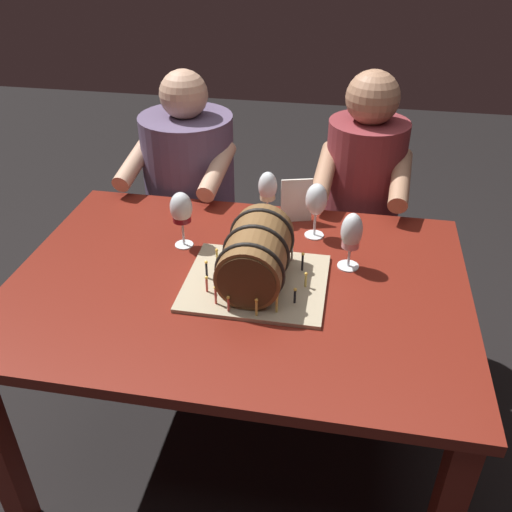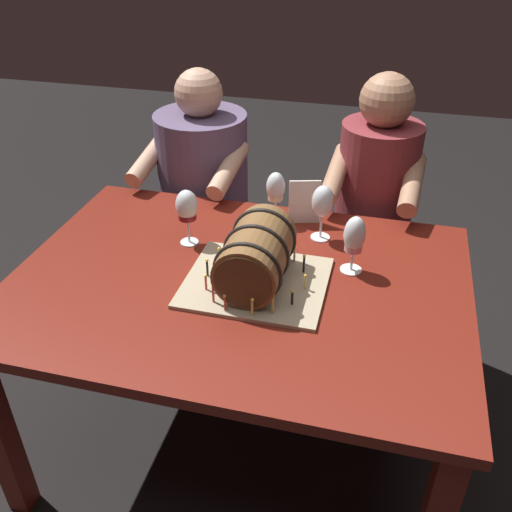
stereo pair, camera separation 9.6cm
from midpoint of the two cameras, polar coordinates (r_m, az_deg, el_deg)
name	(u,v)px [view 2 (the right image)]	position (r m, az deg, el deg)	size (l,w,h in m)	color
ground_plane	(242,438)	(2.21, -0.17, -18.04)	(8.00, 8.00, 0.00)	black
dining_table	(239,305)	(1.76, -0.20, -5.03)	(1.38, 0.99, 0.73)	maroon
barrel_cake	(256,258)	(1.63, 1.69, -0.29)	(0.42, 0.36, 0.21)	tan
wine_glass_red	(187,208)	(1.82, -5.55, 4.89)	(0.07, 0.07, 0.19)	white
wine_glass_empty	(323,203)	(1.86, 8.28, 5.36)	(0.07, 0.07, 0.19)	white
wine_glass_white	(276,189)	(1.96, 3.43, 6.76)	(0.07, 0.07, 0.19)	white
wine_glass_rose	(354,238)	(1.71, 11.57, 1.82)	(0.07, 0.07, 0.19)	white
menu_card	(304,202)	(1.97, 6.35, 5.45)	(0.11, 0.01, 0.16)	silver
person_seated_left	(205,209)	(2.46, -4.12, 4.81)	(0.43, 0.51, 1.16)	#372D40
person_seated_right	(370,234)	(2.37, 12.64, 2.22)	(0.37, 0.46, 1.19)	#4C1B1E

